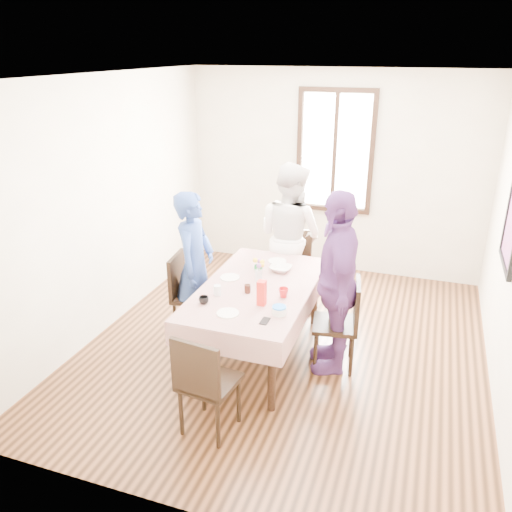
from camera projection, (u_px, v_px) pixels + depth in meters
name	position (u px, v px, depth m)	size (l,w,h in m)	color
ground	(285.00, 345.00, 5.48)	(4.50, 4.50, 0.00)	black
back_wall	(334.00, 174.00, 6.94)	(4.00, 4.00, 0.00)	beige
window_frame	(335.00, 152.00, 6.81)	(1.02, 0.06, 1.62)	black
window_pane	(335.00, 151.00, 6.82)	(0.90, 0.02, 1.50)	white
dining_table	(258.00, 321.00, 5.20)	(0.92, 1.73, 0.75)	black
tablecloth	(258.00, 287.00, 5.05)	(1.04, 1.85, 0.01)	#630A0A
chair_left	(195.00, 296.00, 5.54)	(0.42, 0.42, 0.91)	black
chair_right	(335.00, 324.00, 4.98)	(0.42, 0.42, 0.91)	black
chair_far	(290.00, 269.00, 6.21)	(0.42, 0.42, 0.91)	black
chair_near	(209.00, 382.00, 4.12)	(0.42, 0.42, 0.91)	black
person_left	(195.00, 266.00, 5.40)	(0.59, 0.38, 1.61)	navy
person_far	(290.00, 237.00, 6.03)	(0.85, 0.66, 1.74)	silver
person_right	(336.00, 283.00, 4.82)	(1.04, 0.43, 1.78)	#623375
mug_black	(204.00, 300.00, 4.70)	(0.09, 0.09, 0.07)	black
mug_flag	(283.00, 293.00, 4.82)	(0.10, 0.10, 0.09)	red
mug_green	(258.00, 268.00, 5.37)	(0.09, 0.09, 0.07)	#0C7226
serving_bowl	(281.00, 269.00, 5.38)	(0.22, 0.22, 0.05)	white
juice_carton	(262.00, 293.00, 4.65)	(0.07, 0.07, 0.23)	red
butter_tub	(279.00, 311.00, 4.51)	(0.13, 0.13, 0.07)	white
jam_jar	(248.00, 289.00, 4.90)	(0.06, 0.06, 0.08)	black
drinking_glass	(217.00, 290.00, 4.85)	(0.07, 0.07, 0.10)	silver
smartphone	(265.00, 321.00, 4.40)	(0.07, 0.13, 0.01)	black
flower_vase	(259.00, 276.00, 5.11)	(0.07, 0.07, 0.13)	silver
plate_left	(230.00, 277.00, 5.23)	(0.20, 0.20, 0.01)	white
plate_far	(277.00, 261.00, 5.63)	(0.20, 0.20, 0.01)	white
plate_near	(228.00, 313.00, 4.53)	(0.20, 0.20, 0.01)	white
butter_lid	(279.00, 307.00, 4.50)	(0.12, 0.12, 0.01)	blue
flower_bunch	(259.00, 265.00, 5.07)	(0.09, 0.09, 0.10)	yellow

